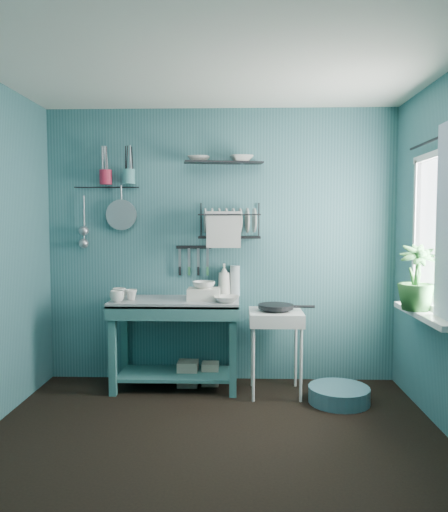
{
  "coord_description": "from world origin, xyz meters",
  "views": [
    {
      "loc": [
        0.17,
        -3.1,
        1.47
      ],
      "look_at": [
        0.05,
        0.85,
        1.2
      ],
      "focal_mm": 35.0,
      "sensor_mm": 36.0,
      "label": 1
    }
  ],
  "objects_px": {
    "utensil_cup_teal": "(129,177)",
    "floor_basin": "(339,395)",
    "work_counter": "(176,343)",
    "mug_left": "(117,296)",
    "frying_pan": "(276,306)",
    "storage_tin_small": "(210,374)",
    "water_bottle": "(235,281)",
    "mug_right": "(119,294)",
    "wash_tub": "(204,294)",
    "potted_plant": "(417,278)",
    "colander": "(121,215)",
    "hotplate_stand": "(275,352)",
    "storage_tin_large": "(188,373)",
    "mug_mid": "(131,295)",
    "dish_rack": "(230,220)",
    "soap_bottle": "(224,280)",
    "utensil_cup_magenta": "(106,177)"
  },
  "relations": [
    {
      "from": "utensil_cup_teal",
      "to": "floor_basin",
      "type": "height_order",
      "value": "utensil_cup_teal"
    },
    {
      "from": "work_counter",
      "to": "mug_left",
      "type": "height_order",
      "value": "mug_left"
    },
    {
      "from": "frying_pan",
      "to": "storage_tin_small",
      "type": "height_order",
      "value": "frying_pan"
    },
    {
      "from": "water_bottle",
      "to": "storage_tin_small",
      "type": "xyz_separation_m",
      "value": [
        -0.22,
        -0.14,
        -0.83
      ]
    },
    {
      "from": "mug_right",
      "to": "wash_tub",
      "type": "xyz_separation_m",
      "value": [
        0.75,
        -0.02,
        0.0
      ]
    },
    {
      "from": "potted_plant",
      "to": "colander",
      "type": "bearing_deg",
      "value": 158.79
    },
    {
      "from": "mug_left",
      "to": "frying_pan",
      "type": "xyz_separation_m",
      "value": [
        1.35,
        0.03,
        -0.08
      ]
    },
    {
      "from": "wash_tub",
      "to": "storage_tin_small",
      "type": "xyz_separation_m",
      "value": [
        0.05,
        0.1,
        -0.74
      ]
    },
    {
      "from": "frying_pan",
      "to": "wash_tub",
      "type": "bearing_deg",
      "value": 169.55
    },
    {
      "from": "colander",
      "to": "storage_tin_small",
      "type": "relative_size",
      "value": 1.4
    },
    {
      "from": "hotplate_stand",
      "to": "storage_tin_large",
      "type": "bearing_deg",
      "value": 169.97
    },
    {
      "from": "mug_left",
      "to": "colander",
      "type": "bearing_deg",
      "value": 96.49
    },
    {
      "from": "mug_mid",
      "to": "wash_tub",
      "type": "xyz_separation_m",
      "value": [
        0.63,
        0.04,
        0.0
      ]
    },
    {
      "from": "potted_plant",
      "to": "wash_tub",
      "type": "bearing_deg",
      "value": 156.7
    },
    {
      "from": "floor_basin",
      "to": "storage_tin_small",
      "type": "bearing_deg",
      "value": 158.65
    },
    {
      "from": "dish_rack",
      "to": "potted_plant",
      "type": "bearing_deg",
      "value": -35.56
    },
    {
      "from": "mug_right",
      "to": "dish_rack",
      "type": "distance_m",
      "value": 1.17
    },
    {
      "from": "soap_bottle",
      "to": "storage_tin_large",
      "type": "bearing_deg",
      "value": -154.89
    },
    {
      "from": "soap_bottle",
      "to": "frying_pan",
      "type": "distance_m",
      "value": 0.59
    },
    {
      "from": "mug_mid",
      "to": "mug_left",
      "type": "bearing_deg",
      "value": -135.0
    },
    {
      "from": "mug_mid",
      "to": "utensil_cup_magenta",
      "type": "xyz_separation_m",
      "value": [
        -0.27,
        0.24,
        1.04
      ]
    },
    {
      "from": "mug_mid",
      "to": "work_counter",
      "type": "bearing_deg",
      "value": 8.97
    },
    {
      "from": "wash_tub",
      "to": "utensil_cup_magenta",
      "type": "bearing_deg",
      "value": 167.39
    },
    {
      "from": "water_bottle",
      "to": "utensil_cup_teal",
      "type": "height_order",
      "value": "utensil_cup_teal"
    },
    {
      "from": "work_counter",
      "to": "storage_tin_small",
      "type": "relative_size",
      "value": 5.58
    },
    {
      "from": "utensil_cup_magenta",
      "to": "storage_tin_small",
      "type": "distance_m",
      "value": 2.02
    },
    {
      "from": "dish_rack",
      "to": "floor_basin",
      "type": "relative_size",
      "value": 1.11
    },
    {
      "from": "mug_left",
      "to": "dish_rack",
      "type": "distance_m",
      "value": 1.19
    },
    {
      "from": "work_counter",
      "to": "wash_tub",
      "type": "height_order",
      "value": "wash_tub"
    },
    {
      "from": "mug_right",
      "to": "colander",
      "type": "xyz_separation_m",
      "value": [
        -0.02,
        0.21,
        0.7
      ]
    },
    {
      "from": "mug_right",
      "to": "floor_basin",
      "type": "relative_size",
      "value": 0.25
    },
    {
      "from": "mug_mid",
      "to": "hotplate_stand",
      "type": "xyz_separation_m",
      "value": [
        1.25,
        -0.07,
        -0.48
      ]
    },
    {
      "from": "utensil_cup_teal",
      "to": "floor_basin",
      "type": "relative_size",
      "value": 0.26
    },
    {
      "from": "frying_pan",
      "to": "dish_rack",
      "type": "xyz_separation_m",
      "value": [
        -0.4,
        0.27,
        0.73
      ]
    },
    {
      "from": "wash_tub",
      "to": "soap_bottle",
      "type": "distance_m",
      "value": 0.3
    },
    {
      "from": "work_counter",
      "to": "storage_tin_large",
      "type": "relative_size",
      "value": 5.07
    },
    {
      "from": "hotplate_stand",
      "to": "storage_tin_large",
      "type": "height_order",
      "value": "hotplate_stand"
    },
    {
      "from": "soap_bottle",
      "to": "colander",
      "type": "relative_size",
      "value": 1.07
    },
    {
      "from": "work_counter",
      "to": "frying_pan",
      "type": "relative_size",
      "value": 3.72
    },
    {
      "from": "potted_plant",
      "to": "utensil_cup_magenta",
      "type": "bearing_deg",
      "value": 160.41
    },
    {
      "from": "utensil_cup_teal",
      "to": "mug_left",
      "type": "bearing_deg",
      "value": -96.55
    },
    {
      "from": "wash_tub",
      "to": "water_bottle",
      "type": "xyz_separation_m",
      "value": [
        0.27,
        0.24,
        0.09
      ]
    },
    {
      "from": "hotplate_stand",
      "to": "utensil_cup_magenta",
      "type": "distance_m",
      "value": 2.17
    },
    {
      "from": "floor_basin",
      "to": "colander",
      "type": "bearing_deg",
      "value": 163.78
    },
    {
      "from": "utensil_cup_magenta",
      "to": "storage_tin_large",
      "type": "height_order",
      "value": "utensil_cup_magenta"
    },
    {
      "from": "dish_rack",
      "to": "wash_tub",
      "type": "bearing_deg",
      "value": -149.77
    },
    {
      "from": "hotplate_stand",
      "to": "water_bottle",
      "type": "bearing_deg",
      "value": 138.1
    },
    {
      "from": "work_counter",
      "to": "utensil_cup_teal",
      "type": "xyz_separation_m",
      "value": [
        -0.44,
        0.18,
        1.48
      ]
    },
    {
      "from": "wash_tub",
      "to": "utensil_cup_magenta",
      "type": "height_order",
      "value": "utensil_cup_magenta"
    },
    {
      "from": "mug_mid",
      "to": "dish_rack",
      "type": "xyz_separation_m",
      "value": [
        0.85,
        0.19,
        0.65
      ]
    }
  ]
}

